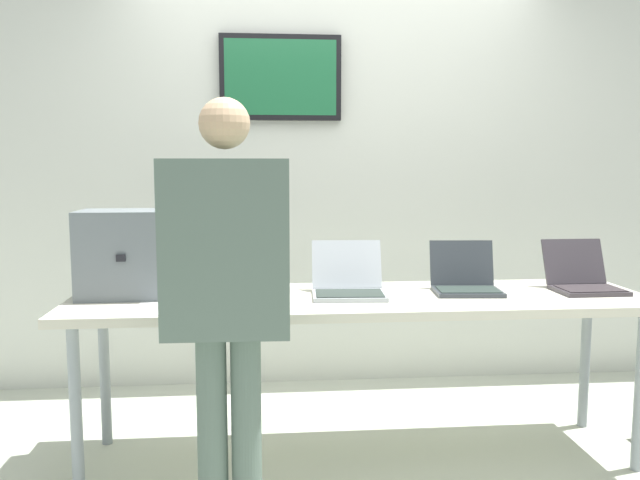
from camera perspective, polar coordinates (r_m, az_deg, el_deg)
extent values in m
cube|color=#B9BEAB|center=(3.26, 3.49, -18.68)|extent=(8.00, 8.00, 0.04)
cube|color=silver|center=(4.07, 1.25, 6.92)|extent=(8.00, 0.06, 2.79)
cube|color=black|center=(4.03, -3.48, 14.02)|extent=(0.73, 0.05, 0.50)
cube|color=#1F643B|center=(4.01, -3.47, 14.05)|extent=(0.67, 0.02, 0.44)
cube|color=beige|center=(3.02, 3.59, -5.29)|extent=(2.65, 0.70, 0.04)
cylinder|color=gray|center=(2.96, -20.63, -13.76)|extent=(0.05, 0.05, 0.73)
cylinder|color=gray|center=(3.31, 26.27, -11.83)|extent=(0.05, 0.05, 0.73)
cylinder|color=gray|center=(3.41, -18.36, -10.90)|extent=(0.05, 0.05, 0.73)
cylinder|color=gray|center=(3.72, 22.23, -9.60)|extent=(0.05, 0.05, 0.73)
cube|color=slate|center=(3.09, -16.51, -1.15)|extent=(0.43, 0.28, 0.40)
cube|color=black|center=(2.95, -17.07, -1.53)|extent=(0.04, 0.01, 0.03)
cube|color=#262028|center=(2.99, -7.93, -4.87)|extent=(0.37, 0.27, 0.02)
cube|color=#28272F|center=(2.97, -7.94, -4.69)|extent=(0.34, 0.22, 0.00)
cube|color=#262028|center=(3.15, -7.83, -1.92)|extent=(0.37, 0.12, 0.24)
cube|color=#275D2F|center=(3.15, -7.83, -1.93)|extent=(0.34, 0.10, 0.21)
cube|color=#A8AFB6|center=(2.97, 2.58, -4.86)|extent=(0.34, 0.26, 0.02)
cube|color=#28322D|center=(2.96, 2.60, -4.68)|extent=(0.31, 0.21, 0.00)
cube|color=#A8AFB6|center=(3.12, 2.35, -2.12)|extent=(0.34, 0.12, 0.22)
cube|color=#3A4577|center=(3.12, 2.34, -2.14)|extent=(0.31, 0.11, 0.19)
cube|color=#353B41|center=(3.13, 12.81, -4.43)|extent=(0.32, 0.25, 0.02)
cube|color=#26322E|center=(3.12, 12.86, -4.26)|extent=(0.29, 0.20, 0.00)
cube|color=#353B41|center=(3.25, 12.30, -1.96)|extent=(0.31, 0.09, 0.21)
cube|color=#10242E|center=(3.25, 12.29, -1.96)|extent=(0.28, 0.07, 0.19)
cube|color=#3A353B|center=(3.34, 22.50, -4.11)|extent=(0.31, 0.24, 0.02)
cube|color=#2F282B|center=(3.32, 22.60, -3.94)|extent=(0.28, 0.19, 0.00)
cube|color=#3A353B|center=(3.46, 21.34, -1.76)|extent=(0.31, 0.10, 0.22)
cube|color=#B2CFF2|center=(3.46, 21.32, -1.77)|extent=(0.28, 0.08, 0.19)
cylinder|color=#576A5F|center=(2.50, -9.41, -16.69)|extent=(0.11, 0.11, 0.78)
cylinder|color=#576A5F|center=(2.49, -6.46, -16.73)|extent=(0.11, 0.11, 0.78)
cube|color=#576A5F|center=(2.31, -8.21, -0.61)|extent=(0.45, 0.27, 0.62)
sphere|color=tan|center=(2.30, -8.39, 10.10)|extent=(0.18, 0.18, 0.18)
cylinder|color=#576A5F|center=(2.65, -11.21, -5.38)|extent=(0.08, 0.32, 0.07)
cylinder|color=#576A5F|center=(2.63, -4.03, -5.37)|extent=(0.08, 0.32, 0.07)
cube|color=white|center=(2.84, -13.66, -5.76)|extent=(0.22, 0.31, 0.00)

